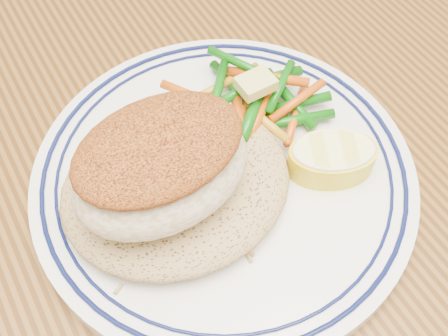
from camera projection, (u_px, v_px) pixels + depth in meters
dining_table at (185, 218)px, 0.48m from camera, size 1.50×0.90×0.75m
plate at (224, 177)px, 0.37m from camera, size 0.25×0.25×0.02m
rice_pilaf at (176, 180)px, 0.35m from camera, size 0.15×0.13×0.03m
fish_fillet at (161, 166)px, 0.31m from camera, size 0.11×0.08×0.05m
vegetable_pile at (255, 101)px, 0.39m from camera, size 0.10×0.10×0.03m
butter_pat at (256, 84)px, 0.37m from camera, size 0.02×0.02×0.01m
lemon_wedge at (332, 158)px, 0.36m from camera, size 0.07×0.07×0.02m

